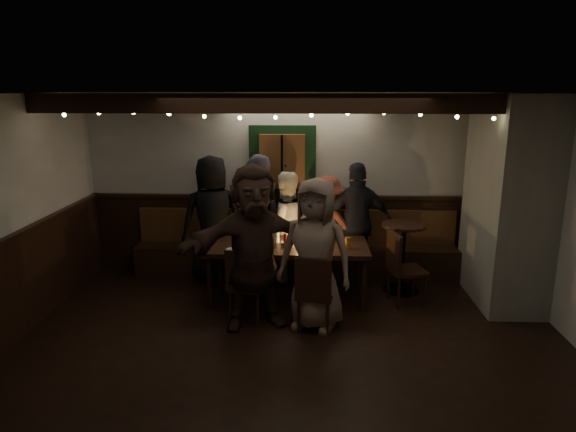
{
  "coord_description": "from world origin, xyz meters",
  "views": [
    {
      "loc": [
        0.18,
        -4.82,
        2.65
      ],
      "look_at": [
        -0.09,
        1.6,
        1.05
      ],
      "focal_mm": 32.0,
      "sensor_mm": 36.0,
      "label": 1
    }
  ],
  "objects_px": {
    "person_c": "(285,227)",
    "person_e": "(357,223)",
    "dining_table": "(287,249)",
    "chair_near_left": "(245,281)",
    "person_d": "(326,228)",
    "person_b": "(258,218)",
    "person_g": "(315,254)",
    "person_a": "(213,219)",
    "person_f": "(254,247)",
    "chair_near_right": "(315,290)",
    "high_top": "(403,249)",
    "chair_end": "(401,264)"
  },
  "relations": [
    {
      "from": "high_top",
      "to": "person_g",
      "type": "height_order",
      "value": "person_g"
    },
    {
      "from": "chair_near_right",
      "to": "person_c",
      "type": "bearing_deg",
      "value": 103.96
    },
    {
      "from": "high_top",
      "to": "person_f",
      "type": "xyz_separation_m",
      "value": [
        -1.85,
        -1.1,
        0.35
      ]
    },
    {
      "from": "person_b",
      "to": "person_d",
      "type": "xyz_separation_m",
      "value": [
        0.96,
        0.05,
        -0.15
      ]
    },
    {
      "from": "person_a",
      "to": "person_c",
      "type": "height_order",
      "value": "person_a"
    },
    {
      "from": "chair_near_left",
      "to": "high_top",
      "type": "relative_size",
      "value": 0.96
    },
    {
      "from": "person_g",
      "to": "high_top",
      "type": "bearing_deg",
      "value": 61.85
    },
    {
      "from": "chair_near_right",
      "to": "person_e",
      "type": "distance_m",
      "value": 1.78
    },
    {
      "from": "chair_end",
      "to": "person_c",
      "type": "height_order",
      "value": "person_c"
    },
    {
      "from": "dining_table",
      "to": "chair_near_right",
      "type": "xyz_separation_m",
      "value": [
        0.34,
        -0.93,
        -0.17
      ]
    },
    {
      "from": "person_f",
      "to": "high_top",
      "type": "bearing_deg",
      "value": 14.98
    },
    {
      "from": "person_a",
      "to": "chair_end",
      "type": "bearing_deg",
      "value": 141.96
    },
    {
      "from": "chair_end",
      "to": "person_f",
      "type": "xyz_separation_m",
      "value": [
        -1.76,
        -0.67,
        0.41
      ]
    },
    {
      "from": "chair_near_left",
      "to": "person_a",
      "type": "distance_m",
      "value": 1.55
    },
    {
      "from": "person_e",
      "to": "person_f",
      "type": "xyz_separation_m",
      "value": [
        -1.28,
        -1.48,
        0.09
      ]
    },
    {
      "from": "person_b",
      "to": "person_e",
      "type": "bearing_deg",
      "value": 156.44
    },
    {
      "from": "person_g",
      "to": "chair_end",
      "type": "bearing_deg",
      "value": 50.84
    },
    {
      "from": "high_top",
      "to": "person_d",
      "type": "distance_m",
      "value": 1.1
    },
    {
      "from": "person_e",
      "to": "person_f",
      "type": "distance_m",
      "value": 1.96
    },
    {
      "from": "dining_table",
      "to": "person_c",
      "type": "relative_size",
      "value": 1.31
    },
    {
      "from": "chair_end",
      "to": "person_d",
      "type": "xyz_separation_m",
      "value": [
        -0.91,
        0.84,
        0.22
      ]
    },
    {
      "from": "person_e",
      "to": "person_a",
      "type": "bearing_deg",
      "value": -6.6
    },
    {
      "from": "chair_near_left",
      "to": "chair_end",
      "type": "xyz_separation_m",
      "value": [
        1.87,
        0.62,
        0.02
      ]
    },
    {
      "from": "chair_near_right",
      "to": "chair_end",
      "type": "height_order",
      "value": "chair_end"
    },
    {
      "from": "chair_near_right",
      "to": "person_c",
      "type": "relative_size",
      "value": 0.57
    },
    {
      "from": "chair_end",
      "to": "person_f",
      "type": "height_order",
      "value": "person_f"
    },
    {
      "from": "person_a",
      "to": "person_g",
      "type": "relative_size",
      "value": 1.03
    },
    {
      "from": "person_c",
      "to": "person_e",
      "type": "relative_size",
      "value": 0.93
    },
    {
      "from": "chair_end",
      "to": "high_top",
      "type": "distance_m",
      "value": 0.44
    },
    {
      "from": "chair_near_left",
      "to": "person_d",
      "type": "distance_m",
      "value": 1.76
    },
    {
      "from": "person_a",
      "to": "person_g",
      "type": "distance_m",
      "value": 2.01
    },
    {
      "from": "high_top",
      "to": "person_a",
      "type": "bearing_deg",
      "value": 172.88
    },
    {
      "from": "dining_table",
      "to": "chair_end",
      "type": "height_order",
      "value": "chair_end"
    },
    {
      "from": "person_b",
      "to": "person_e",
      "type": "height_order",
      "value": "person_b"
    },
    {
      "from": "person_c",
      "to": "high_top",
      "type": "bearing_deg",
      "value": 147.59
    },
    {
      "from": "person_g",
      "to": "person_e",
      "type": "bearing_deg",
      "value": 86.56
    },
    {
      "from": "person_b",
      "to": "person_g",
      "type": "bearing_deg",
      "value": 93.5
    },
    {
      "from": "dining_table",
      "to": "chair_near_right",
      "type": "height_order",
      "value": "chair_near_right"
    },
    {
      "from": "dining_table",
      "to": "person_d",
      "type": "distance_m",
      "value": 0.9
    },
    {
      "from": "dining_table",
      "to": "chair_end",
      "type": "distance_m",
      "value": 1.44
    },
    {
      "from": "dining_table",
      "to": "chair_near_left",
      "type": "relative_size",
      "value": 2.27
    },
    {
      "from": "person_b",
      "to": "person_e",
      "type": "distance_m",
      "value": 1.39
    },
    {
      "from": "dining_table",
      "to": "high_top",
      "type": "bearing_deg",
      "value": 11.93
    },
    {
      "from": "dining_table",
      "to": "person_b",
      "type": "relative_size",
      "value": 1.13
    },
    {
      "from": "person_d",
      "to": "person_g",
      "type": "relative_size",
      "value": 0.86
    },
    {
      "from": "chair_near_right",
      "to": "dining_table",
      "type": "bearing_deg",
      "value": 110.08
    },
    {
      "from": "dining_table",
      "to": "person_d",
      "type": "xyz_separation_m",
      "value": [
        0.51,
        0.73,
        0.08
      ]
    },
    {
      "from": "dining_table",
      "to": "person_g",
      "type": "distance_m",
      "value": 0.89
    },
    {
      "from": "person_f",
      "to": "person_g",
      "type": "relative_size",
      "value": 1.09
    },
    {
      "from": "dining_table",
      "to": "person_a",
      "type": "relative_size",
      "value": 1.15
    }
  ]
}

